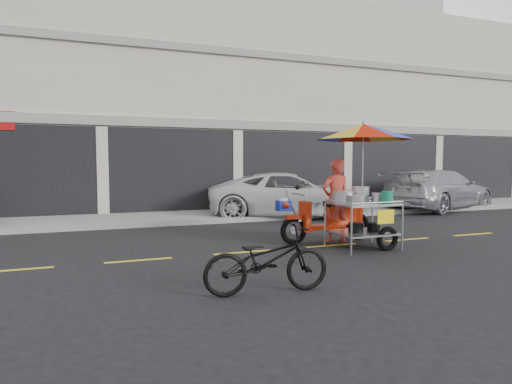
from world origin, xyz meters
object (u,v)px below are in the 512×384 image
object	(u,v)px
white_pickup	(289,195)
near_bicycle	(267,260)
silver_pickup	(439,190)
food_vendor_rig	(352,168)

from	to	relation	value
white_pickup	near_bicycle	world-z (taller)	white_pickup
silver_pickup	near_bicycle	xyz separation A→B (m)	(-9.94, -7.32, -0.29)
near_bicycle	silver_pickup	bearing A→B (deg)	-49.34
silver_pickup	near_bicycle	bearing A→B (deg)	108.49
silver_pickup	near_bicycle	distance (m)	12.34
food_vendor_rig	near_bicycle	bearing A→B (deg)	-140.60
white_pickup	near_bicycle	bearing A→B (deg)	170.06
near_bicycle	food_vendor_rig	xyz separation A→B (m)	(2.96, 2.51, 1.20)
white_pickup	silver_pickup	xyz separation A→B (m)	(6.22, 0.00, 0.03)
white_pickup	silver_pickup	world-z (taller)	silver_pickup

